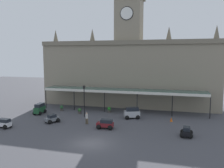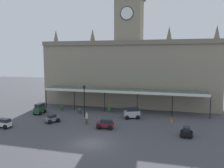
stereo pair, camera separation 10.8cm
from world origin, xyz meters
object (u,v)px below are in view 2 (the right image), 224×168
victorian_lamppost (84,97)px  planter_by_canopy (109,110)px  car_maroon_estate (105,125)px  car_black_sedan (186,132)px  car_grey_sedan (52,119)px  car_white_estate (3,124)px  planter_near_kerb (80,111)px  planter_forecourt_centre (62,108)px  car_silver_van (132,114)px  car_green_van (40,109)px  pedestrian_beside_cars (87,118)px  traffic_cone (171,120)px

victorian_lamppost → planter_by_canopy: bearing=52.7°
car_maroon_estate → car_black_sedan: bearing=-1.9°
car_grey_sedan → car_black_sedan: same height
car_white_estate → car_maroon_estate: 13.80m
car_grey_sedan → planter_near_kerb: 6.14m
planter_forecourt_centre → planter_near_kerb: bearing=-17.4°
planter_by_canopy → car_silver_van: bearing=-33.1°
car_green_van → car_grey_sedan: (4.64, -4.09, -0.30)m
victorian_lamppost → planter_forecourt_centre: size_ratio=5.32×
car_green_van → planter_near_kerb: car_green_van is taller
planter_near_kerb → planter_by_canopy: 5.05m
pedestrian_beside_cars → car_green_van: bearing=160.4°
car_white_estate → planter_forecourt_centre: 11.50m
car_grey_sedan → car_black_sedan: 18.65m
car_grey_sedan → planter_near_kerb: car_grey_sedan is taller
car_white_estate → car_green_van: 8.11m
car_white_estate → planter_by_canopy: 16.66m
car_black_sedan → planter_forecourt_centre: car_black_sedan is taller
pedestrian_beside_cars → planter_near_kerb: (-3.32, 5.25, -0.42)m
traffic_cone → planter_near_kerb: bearing=177.0°
victorian_lamppost → planter_forecourt_centre: victorian_lamppost is taller
car_silver_van → planter_near_kerb: size_ratio=2.69×
car_black_sedan → traffic_cone: 6.46m
car_white_estate → planter_forecourt_centre: car_white_estate is taller
car_white_estate → planter_near_kerb: bearing=55.0°
car_green_van → car_grey_sedan: 6.19m
car_silver_van → traffic_cone: 5.94m
planter_forecourt_centre → traffic_cone: bearing=-6.1°
pedestrian_beside_cars → planter_by_canopy: (1.21, 7.48, -0.42)m
traffic_cone → car_grey_sedan: bearing=-163.1°
car_grey_sedan → pedestrian_beside_cars: bearing=6.9°
planter_forecourt_centre → planter_near_kerb: 4.15m
car_white_estate → planter_forecourt_centre: size_ratio=2.39×
planter_near_kerb → planter_by_canopy: (4.53, 2.23, 0.00)m
car_silver_van → victorian_lamppost: (-7.48, -0.99, 2.35)m
planter_near_kerb → car_grey_sedan: bearing=-107.1°
car_green_van → traffic_cone: (21.38, 0.99, -0.50)m
car_maroon_estate → pedestrian_beside_cars: pedestrian_beside_cars is taller
car_silver_van → car_maroon_estate: bearing=-113.1°
victorian_lamppost → car_black_sedan: bearing=-19.0°
car_white_estate → car_green_van: bearing=86.6°
car_silver_van → car_maroon_estate: car_silver_van is taller
pedestrian_beside_cars → planter_by_canopy: size_ratio=1.74×
car_green_van → pedestrian_beside_cars: 10.36m
traffic_cone → planter_by_canopy: 10.84m
car_silver_van → planter_forecourt_centre: size_ratio=2.69×
planter_near_kerb → car_maroon_estate: bearing=-45.6°
car_white_estate → car_grey_sedan: size_ratio=1.02×
car_white_estate → planter_near_kerb: (6.92, 9.87, -0.07)m
car_silver_van → planter_near_kerb: bearing=175.5°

